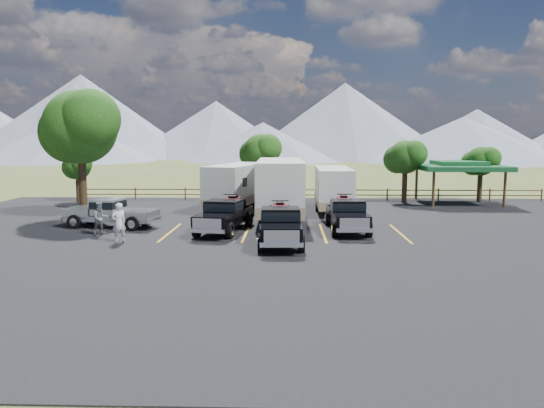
{
  "coord_description": "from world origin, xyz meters",
  "views": [
    {
      "loc": [
        0.16,
        -23.21,
        5.0
      ],
      "look_at": [
        -0.64,
        3.63,
        1.6
      ],
      "focal_mm": 35.0,
      "sensor_mm": 36.0,
      "label": 1
    }
  ],
  "objects_px": {
    "rig_left": "(225,214)",
    "rig_right": "(347,214)",
    "trailer_right": "(333,189)",
    "pickup_silver": "(111,213)",
    "person_a": "(119,223)",
    "trailer_left": "(237,186)",
    "pavilion": "(459,167)",
    "rig_center": "(280,224)",
    "trailer_center": "(280,189)",
    "tree_big_nw": "(80,127)",
    "person_b": "(100,218)"
  },
  "relations": [
    {
      "from": "pavilion",
      "to": "rig_left",
      "type": "distance_m",
      "value": 20.6
    },
    {
      "from": "rig_center",
      "to": "pickup_silver",
      "type": "xyz_separation_m",
      "value": [
        -9.41,
        4.16,
        -0.09
      ]
    },
    {
      "from": "tree_big_nw",
      "to": "person_a",
      "type": "xyz_separation_m",
      "value": [
        4.72,
        -7.75,
        -4.61
      ]
    },
    {
      "from": "tree_big_nw",
      "to": "trailer_center",
      "type": "distance_m",
      "value": 12.81
    },
    {
      "from": "trailer_center",
      "to": "trailer_right",
      "type": "bearing_deg",
      "value": 43.75
    },
    {
      "from": "pavilion",
      "to": "trailer_left",
      "type": "distance_m",
      "value": 16.9
    },
    {
      "from": "rig_center",
      "to": "trailer_left",
      "type": "relative_size",
      "value": 0.64
    },
    {
      "from": "rig_right",
      "to": "trailer_left",
      "type": "bearing_deg",
      "value": 129.01
    },
    {
      "from": "rig_left",
      "to": "trailer_right",
      "type": "xyz_separation_m",
      "value": [
        6.33,
        7.46,
        0.64
      ]
    },
    {
      "from": "pickup_silver",
      "to": "person_b",
      "type": "bearing_deg",
      "value": 15.32
    },
    {
      "from": "rig_right",
      "to": "pavilion",
      "type": "bearing_deg",
      "value": 50.28
    },
    {
      "from": "pavilion",
      "to": "person_b",
      "type": "bearing_deg",
      "value": -148.37
    },
    {
      "from": "rig_right",
      "to": "person_b",
      "type": "bearing_deg",
      "value": -174.19
    },
    {
      "from": "trailer_center",
      "to": "person_a",
      "type": "distance_m",
      "value": 10.42
    },
    {
      "from": "rig_left",
      "to": "trailer_right",
      "type": "bearing_deg",
      "value": 60.63
    },
    {
      "from": "pavilion",
      "to": "trailer_right",
      "type": "height_order",
      "value": "pavilion"
    },
    {
      "from": "trailer_right",
      "to": "trailer_left",
      "type": "bearing_deg",
      "value": 173.89
    },
    {
      "from": "rig_left",
      "to": "rig_right",
      "type": "relative_size",
      "value": 1.04
    },
    {
      "from": "rig_left",
      "to": "person_a",
      "type": "xyz_separation_m",
      "value": [
        -4.67,
        -3.07,
        0.04
      ]
    },
    {
      "from": "trailer_center",
      "to": "pickup_silver",
      "type": "relative_size",
      "value": 1.87
    },
    {
      "from": "tree_big_nw",
      "to": "trailer_left",
      "type": "xyz_separation_m",
      "value": [
        9.28,
        3.54,
        -3.92
      ]
    },
    {
      "from": "rig_center",
      "to": "trailer_left",
      "type": "bearing_deg",
      "value": 103.44
    },
    {
      "from": "tree_big_nw",
      "to": "rig_left",
      "type": "xyz_separation_m",
      "value": [
        9.39,
        -4.68,
        -4.65
      ]
    },
    {
      "from": "tree_big_nw",
      "to": "trailer_center",
      "type": "relative_size",
      "value": 0.76
    },
    {
      "from": "trailer_left",
      "to": "pickup_silver",
      "type": "bearing_deg",
      "value": -116.96
    },
    {
      "from": "tree_big_nw",
      "to": "person_b",
      "type": "height_order",
      "value": "tree_big_nw"
    },
    {
      "from": "rig_center",
      "to": "trailer_center",
      "type": "height_order",
      "value": "trailer_center"
    },
    {
      "from": "trailer_right",
      "to": "rig_center",
      "type": "bearing_deg",
      "value": -107.0
    },
    {
      "from": "rig_center",
      "to": "person_b",
      "type": "bearing_deg",
      "value": 166.01
    },
    {
      "from": "rig_right",
      "to": "trailer_center",
      "type": "distance_m",
      "value": 5.2
    },
    {
      "from": "rig_left",
      "to": "rig_right",
      "type": "distance_m",
      "value": 6.49
    },
    {
      "from": "pavilion",
      "to": "pickup_silver",
      "type": "distance_m",
      "value": 25.47
    },
    {
      "from": "pavilion",
      "to": "trailer_right",
      "type": "bearing_deg",
      "value": -152.18
    },
    {
      "from": "trailer_center",
      "to": "rig_right",
      "type": "bearing_deg",
      "value": -45.79
    },
    {
      "from": "tree_big_nw",
      "to": "rig_center",
      "type": "xyz_separation_m",
      "value": [
        12.37,
        -7.8,
        -4.64
      ]
    },
    {
      "from": "rig_right",
      "to": "person_a",
      "type": "distance_m",
      "value": 11.68
    },
    {
      "from": "person_a",
      "to": "trailer_center",
      "type": "bearing_deg",
      "value": -175.76
    },
    {
      "from": "rig_left",
      "to": "trailer_center",
      "type": "bearing_deg",
      "value": 65.73
    },
    {
      "from": "rig_center",
      "to": "trailer_right",
      "type": "distance_m",
      "value": 11.12
    },
    {
      "from": "trailer_right",
      "to": "person_a",
      "type": "height_order",
      "value": "trailer_right"
    },
    {
      "from": "trailer_left",
      "to": "person_b",
      "type": "distance_m",
      "value": 11.21
    },
    {
      "from": "pavilion",
      "to": "person_b",
      "type": "height_order",
      "value": "pavilion"
    },
    {
      "from": "tree_big_nw",
      "to": "rig_right",
      "type": "xyz_separation_m",
      "value": [
        15.86,
        -4.23,
        -4.66
      ]
    },
    {
      "from": "rig_left",
      "to": "trailer_right",
      "type": "relative_size",
      "value": 0.69
    },
    {
      "from": "trailer_left",
      "to": "person_a",
      "type": "bearing_deg",
      "value": -97.55
    },
    {
      "from": "pavilion",
      "to": "rig_left",
      "type": "bearing_deg",
      "value": -141.93
    },
    {
      "from": "rig_left",
      "to": "rig_right",
      "type": "height_order",
      "value": "rig_left"
    },
    {
      "from": "person_b",
      "to": "pickup_silver",
      "type": "bearing_deg",
      "value": 56.28
    },
    {
      "from": "pickup_silver",
      "to": "person_a",
      "type": "bearing_deg",
      "value": 33.4
    },
    {
      "from": "pavilion",
      "to": "trailer_right",
      "type": "distance_m",
      "value": 11.18
    }
  ]
}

